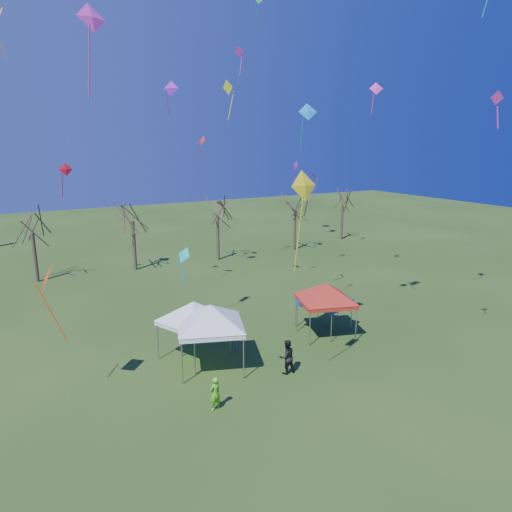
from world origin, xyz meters
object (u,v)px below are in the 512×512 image
at_px(tree_1, 30,215).
at_px(tent_white_mid, 193,305).
at_px(person_green, 215,393).
at_px(tree_5, 343,193).
at_px(tent_white_west, 210,309).
at_px(tree_2, 131,203).
at_px(tent_red, 326,287).
at_px(tent_blue, 325,302).
at_px(tree_3, 217,200).
at_px(tree_4, 295,196).
at_px(person_dark, 287,357).

bearing_deg(tree_1, tent_white_mid, -71.81).
xyz_separation_m(tent_white_mid, person_green, (-1.12, -5.26, -2.26)).
bearing_deg(tree_5, person_green, -137.41).
bearing_deg(tent_white_west, tree_5, 39.77).
distance_m(tree_2, tent_red, 21.93).
height_order(tent_blue, person_green, tent_blue).
bearing_deg(tree_2, tree_3, -2.27).
relative_size(tree_2, tent_white_west, 1.88).
distance_m(tree_4, tent_red, 23.49).
bearing_deg(tree_5, tent_white_west, -140.23).
relative_size(tree_2, person_green, 5.25).
bearing_deg(tent_blue, tent_white_mid, 176.44).
bearing_deg(tree_5, tree_3, -173.48).
xyz_separation_m(tree_3, tent_blue, (-1.68, -19.94, -4.16)).
bearing_deg(tree_5, tree_1, -177.65).
bearing_deg(tent_white_mid, tree_2, 84.72).
bearing_deg(tent_white_mid, person_green, -102.04).
distance_m(tree_5, tent_red, 29.96).
xyz_separation_m(tree_4, person_dark, (-16.08, -23.39, -5.15)).
height_order(tree_2, tree_5, tree_2).
xyz_separation_m(tree_2, tent_blue, (6.72, -20.27, -4.37)).
relative_size(tent_white_west, tent_white_mid, 1.09).
height_order(tree_1, tent_red, tree_1).
bearing_deg(tent_white_west, person_dark, -38.29).
bearing_deg(tent_white_mid, tent_blue, -3.56).
bearing_deg(tree_5, tree_2, -176.30).
bearing_deg(tree_1, tree_4, -1.42).
bearing_deg(tree_4, tree_2, 178.78).
relative_size(tree_2, tree_3, 1.03).
bearing_deg(tree_3, tent_white_west, -115.31).
relative_size(tent_white_mid, tent_red, 0.95).
distance_m(tree_5, person_dark, 35.62).
bearing_deg(tree_1, tent_blue, -53.66).
relative_size(tent_white_west, tent_blue, 1.27).
bearing_deg(tent_blue, person_dark, -145.50).
relative_size(tree_3, tent_white_mid, 1.99).
distance_m(tree_2, tent_white_mid, 20.09).
relative_size(tent_red, tent_blue, 1.22).
bearing_deg(person_green, tree_4, -145.91).
relative_size(tree_1, tent_white_mid, 1.89).
height_order(tent_white_mid, tent_red, tent_red).
xyz_separation_m(tree_1, tent_blue, (15.11, -20.55, -3.87)).
bearing_deg(person_green, tree_1, -93.73).
bearing_deg(tent_white_mid, tree_4, 44.74).
distance_m(tree_3, tent_blue, 20.44).
xyz_separation_m(person_green, person_dark, (4.58, 1.24, 0.13)).
xyz_separation_m(tent_red, tent_blue, (0.33, 0.46, -1.19)).
distance_m(tree_5, person_green, 39.75).
height_order(tree_2, tent_white_mid, tree_2).
distance_m(tree_2, tree_3, 8.41).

